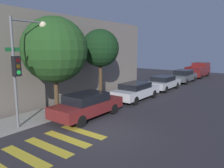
% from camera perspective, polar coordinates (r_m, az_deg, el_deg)
% --- Properties ---
extents(ground_plane, '(60.00, 60.00, 0.00)m').
position_cam_1_polar(ground_plane, '(10.23, -2.89, -12.77)').
color(ground_plane, '#2D2B30').
extents(sidewalk, '(26.00, 2.09, 0.14)m').
position_cam_1_polar(sidewalk, '(13.17, -17.45, -7.77)').
color(sidewalk, gray).
rests_on(sidewalk, ground).
extents(building_row, '(26.00, 6.00, 6.13)m').
position_cam_1_polar(building_row, '(16.47, -27.18, 5.58)').
color(building_row, slate).
rests_on(building_row, ground).
extents(crosswalk, '(5.36, 2.60, 0.00)m').
position_cam_1_polar(crosswalk, '(9.04, -18.96, -16.36)').
color(crosswalk, gold).
rests_on(crosswalk, ground).
extents(traffic_light_pole, '(2.21, 0.56, 5.25)m').
position_cam_1_polar(traffic_light_pole, '(11.01, -22.35, 6.50)').
color(traffic_light_pole, slate).
rests_on(traffic_light_pole, ground).
extents(sedan_near_corner, '(4.39, 1.80, 1.38)m').
position_cam_1_polar(sedan_near_corner, '(12.30, -6.45, -5.42)').
color(sedan_near_corner, maroon).
rests_on(sedan_near_corner, ground).
extents(sedan_middle, '(4.54, 1.79, 1.30)m').
position_cam_1_polar(sedan_middle, '(16.48, 6.23, -1.74)').
color(sedan_middle, silver).
rests_on(sedan_middle, ground).
extents(sedan_far_end, '(4.29, 1.83, 1.29)m').
position_cam_1_polar(sedan_far_end, '(20.94, 13.24, 0.40)').
color(sedan_far_end, '#B7BABF').
rests_on(sedan_far_end, ground).
extents(sedan_tail_of_row, '(4.48, 1.83, 1.42)m').
position_cam_1_polar(sedan_tail_of_row, '(26.13, 18.15, 2.04)').
color(sedan_tail_of_row, '#4C5156').
rests_on(sedan_tail_of_row, ground).
extents(pickup_truck, '(5.45, 2.07, 1.86)m').
position_cam_1_polar(pickup_truck, '(31.82, 21.62, 3.40)').
color(pickup_truck, maroon).
rests_on(pickup_truck, ground).
extents(tree_near_corner, '(3.76, 3.76, 5.64)m').
position_cam_1_polar(tree_near_corner, '(13.00, -14.75, 8.61)').
color(tree_near_corner, '#4C3823').
rests_on(tree_near_corner, ground).
extents(tree_midblock, '(2.71, 2.71, 5.21)m').
position_cam_1_polar(tree_midblock, '(15.88, -3.10, 9.26)').
color(tree_midblock, '#4C3823').
rests_on(tree_midblock, ground).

